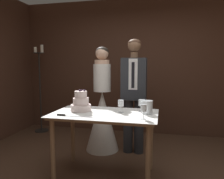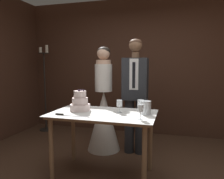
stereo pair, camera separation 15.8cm
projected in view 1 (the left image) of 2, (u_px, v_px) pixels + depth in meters
name	position (u px, v px, depth m)	size (l,w,h in m)	color
wall_back	(140.00, 67.00, 4.48)	(5.18, 0.12, 2.72)	#472B1E
cake_table	(105.00, 121.00, 2.72)	(1.30, 0.78, 0.81)	#8E6B4C
tiered_cake	(81.00, 103.00, 2.82)	(0.26, 0.26, 0.28)	beige
cake_knife	(68.00, 115.00, 2.54)	(0.44, 0.03, 0.02)	silver
wine_glass_near	(121.00, 104.00, 2.73)	(0.07, 0.07, 0.16)	silver
wine_glass_middle	(143.00, 109.00, 2.39)	(0.06, 0.06, 0.17)	silver
wine_glass_far	(142.00, 103.00, 2.78)	(0.08, 0.08, 0.16)	silver
hurricane_candle	(147.00, 108.00, 2.65)	(0.13, 0.13, 0.16)	silver
bride	(102.00, 113.00, 3.57)	(0.54, 0.54, 1.69)	white
groom	(134.00, 91.00, 3.42)	(0.38, 0.25, 1.80)	#282B30
candle_stand	(40.00, 92.00, 4.56)	(0.28, 0.28, 1.81)	black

